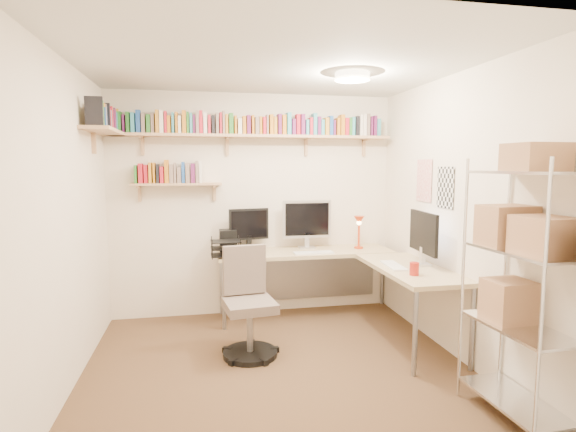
# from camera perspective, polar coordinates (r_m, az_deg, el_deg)

# --- Properties ---
(ground) EXTENTS (3.20, 3.20, 0.00)m
(ground) POSITION_cam_1_polar(r_m,az_deg,el_deg) (4.02, -1.39, -18.58)
(ground) COLOR #41301B
(ground) RESTS_ON ground
(room_shell) EXTENTS (3.24, 3.04, 2.52)m
(room_shell) POSITION_cam_1_polar(r_m,az_deg,el_deg) (3.65, -1.39, 4.05)
(room_shell) COLOR beige
(room_shell) RESTS_ON ground
(wall_shelves) EXTENTS (3.12, 1.09, 0.80)m
(wall_shelves) POSITION_cam_1_polar(r_m,az_deg,el_deg) (4.90, -8.80, 10.22)
(wall_shelves) COLOR tan
(wall_shelves) RESTS_ON ground
(corner_desk) EXTENTS (2.13, 1.96, 1.31)m
(corner_desk) POSITION_cam_1_polar(r_m,az_deg,el_deg) (4.81, 3.86, -5.02)
(corner_desk) COLOR tan
(corner_desk) RESTS_ON ground
(office_chair) EXTENTS (0.51, 0.52, 0.97)m
(office_chair) POSITION_cam_1_polar(r_m,az_deg,el_deg) (4.14, -5.06, -11.78)
(office_chair) COLOR black
(office_chair) RESTS_ON ground
(wire_rack) EXTENTS (0.40, 0.77, 1.84)m
(wire_rack) POSITION_cam_1_polar(r_m,az_deg,el_deg) (3.28, 27.53, -3.65)
(wire_rack) COLOR silver
(wire_rack) RESTS_ON ground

